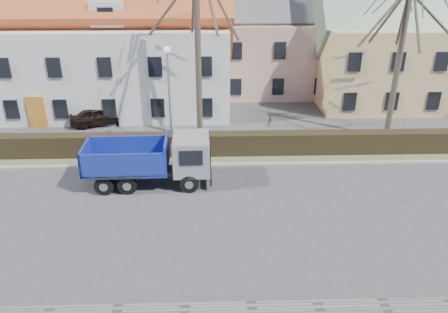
{
  "coord_description": "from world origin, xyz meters",
  "views": [
    {
      "loc": [
        -1.27,
        -17.29,
        10.68
      ],
      "look_at": [
        -0.67,
        2.35,
        1.6
      ],
      "focal_mm": 35.0,
      "sensor_mm": 36.0,
      "label": 1
    }
  ],
  "objects_px": {
    "cart_frame": "(93,168)",
    "parked_car_a": "(99,116)",
    "dump_truck": "(144,161)",
    "streetlight": "(170,100)"
  },
  "relations": [
    {
      "from": "streetlight",
      "to": "cart_frame",
      "type": "bearing_deg",
      "value": -140.41
    },
    {
      "from": "dump_truck",
      "to": "parked_car_a",
      "type": "distance_m",
      "value": 9.77
    },
    {
      "from": "parked_car_a",
      "to": "dump_truck",
      "type": "bearing_deg",
      "value": -170.85
    },
    {
      "from": "cart_frame",
      "to": "parked_car_a",
      "type": "height_order",
      "value": "parked_car_a"
    },
    {
      "from": "streetlight",
      "to": "dump_truck",
      "type": "bearing_deg",
      "value": -103.18
    },
    {
      "from": "cart_frame",
      "to": "parked_car_a",
      "type": "distance_m",
      "value": 7.75
    },
    {
      "from": "cart_frame",
      "to": "parked_car_a",
      "type": "xyz_separation_m",
      "value": [
        -1.39,
        7.62,
        0.3
      ]
    },
    {
      "from": "dump_truck",
      "to": "streetlight",
      "type": "xyz_separation_m",
      "value": [
        1.03,
        4.4,
        1.8
      ]
    },
    {
      "from": "cart_frame",
      "to": "dump_truck",
      "type": "bearing_deg",
      "value": -20.86
    },
    {
      "from": "dump_truck",
      "to": "streetlight",
      "type": "distance_m",
      "value": 4.86
    }
  ]
}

